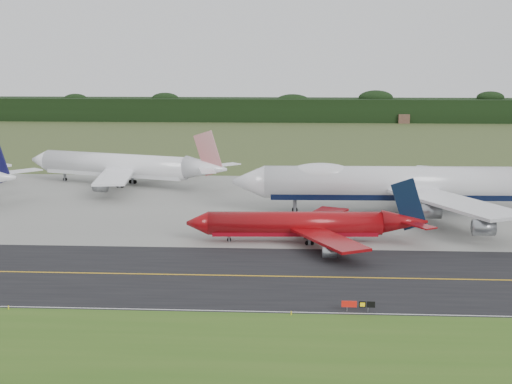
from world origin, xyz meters
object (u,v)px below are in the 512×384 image
object	(u,v)px
jet_ba_747	(405,183)
jet_red_737	(308,224)
jet_star_tail	(125,166)
taxiway_sign	(358,304)

from	to	relation	value
jet_ba_747	jet_red_737	distance (m)	33.12
jet_ba_747	jet_red_737	bearing A→B (deg)	-129.31
jet_ba_747	jet_star_tail	bearing A→B (deg)	155.79
jet_ba_747	jet_red_737	world-z (taller)	jet_ba_747
jet_ba_747	taxiway_sign	bearing A→B (deg)	-103.69
jet_red_737	taxiway_sign	bearing A→B (deg)	-80.66
jet_star_tail	taxiway_sign	world-z (taller)	jet_star_tail
jet_red_737	jet_star_tail	bearing A→B (deg)	129.84
taxiway_sign	jet_star_tail	bearing A→B (deg)	119.77
jet_ba_747	jet_star_tail	xyz separation A→B (m)	(-67.46, 30.33, -1.38)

